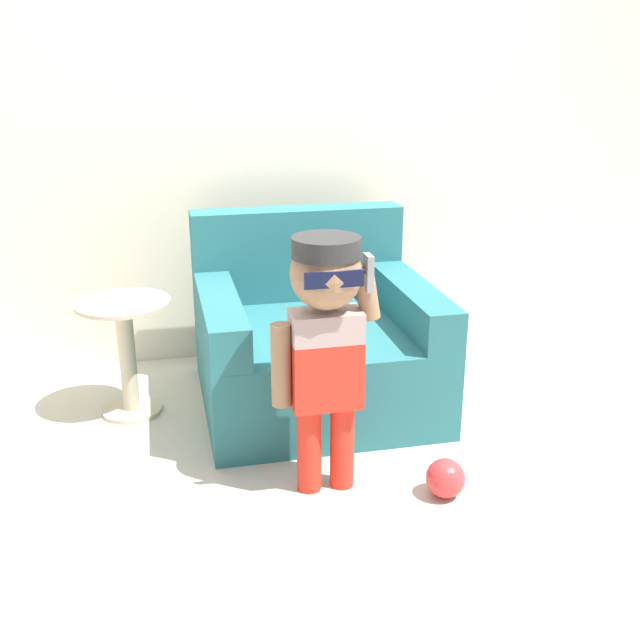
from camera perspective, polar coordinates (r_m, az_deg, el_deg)
ground_plane at (r=3.52m, az=-0.37°, el=-6.92°), size 10.00×10.00×0.00m
wall_back at (r=3.97m, az=-3.05°, el=15.64°), size 10.00×0.05×2.60m
armchair at (r=3.53m, az=-0.55°, el=-1.63°), size 1.05×1.03×0.86m
person_child at (r=2.66m, az=0.41°, el=-0.51°), size 0.40×0.30×0.98m
side_table at (r=3.49m, az=-14.54°, el=-1.98°), size 0.42×0.42×0.54m
toy_ball at (r=2.89m, az=9.54°, el=-11.81°), size 0.15×0.15×0.15m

